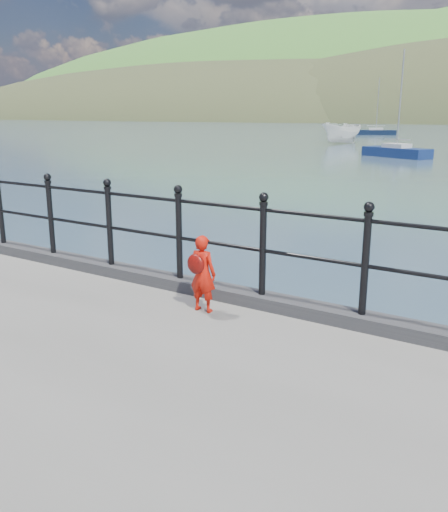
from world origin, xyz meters
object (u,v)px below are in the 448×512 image
Objects in this scene: sailboat_port at (396,153)px; sailboat_left at (376,132)px; railing at (219,232)px; child at (202,273)px; launch_white at (342,133)px.

sailboat_left is at bearing 134.47° from sailboat_port.
sailboat_port reaches higher than railing.
child is 79.55m from sailboat_left.
launch_white is at bearing -74.64° from child.
railing reaches higher than child.
sailboat_left reaches higher than launch_white.
launch_white is 0.75× the size of sailboat_port.
railing is at bearing -82.04° from child.
launch_white reaches higher than child.
launch_white is at bearing 109.13° from railing.
sailboat_left reaches higher than railing.
railing is 2.34× the size of sailboat_port.
sailboat_port is (-7.69, 35.73, -1.48)m from railing.
launch_white is 0.70× the size of sailboat_left.
launch_white is (-17.38, 50.11, -0.71)m from railing.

